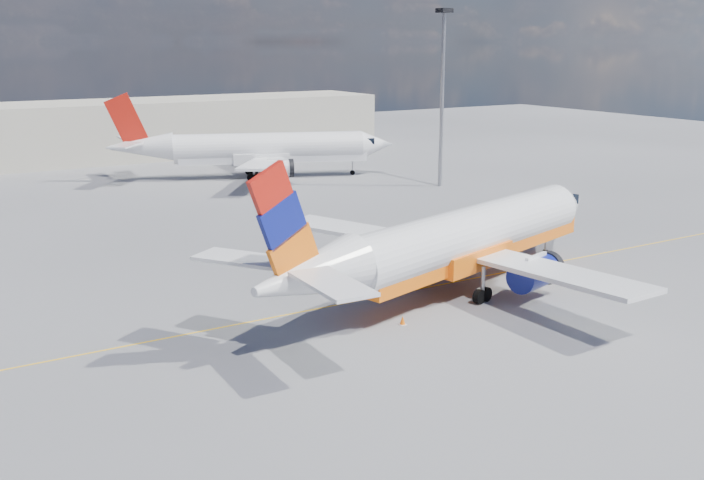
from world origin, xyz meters
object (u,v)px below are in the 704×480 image
main_jet (460,240)px  gse_tug (495,248)px  traffic_cone (403,320)px  second_jet (260,149)px

main_jet → gse_tug: size_ratio=11.98×
main_jet → traffic_cone: bearing=-170.1°
main_jet → traffic_cone: 8.34m
second_jet → traffic_cone: size_ratio=63.04×
main_jet → second_jet: bearing=64.7°
gse_tug → traffic_cone: size_ratio=5.37×
second_jet → main_jet: bearing=-78.3°
second_jet → gse_tug: second_jet is taller
traffic_cone → gse_tug: bearing=29.8°
second_jet → gse_tug: (-0.31, -43.15, -2.57)m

